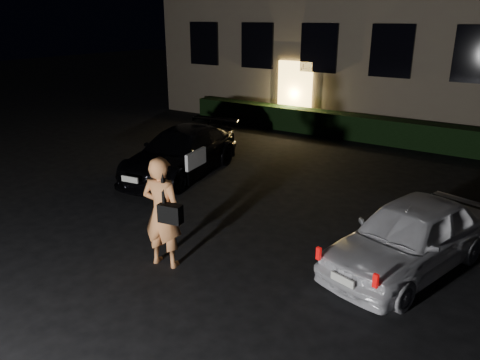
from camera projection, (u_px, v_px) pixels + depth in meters
The scene contains 5 objects.
ground at pixel (174, 276), 7.79m from camera, with size 80.00×80.00×0.00m, color black.
hedge at pixel (379, 130), 15.88m from camera, with size 15.00×0.70×0.85m, color black.
sedan at pixel (181, 152), 12.62m from camera, with size 2.33×4.47×1.24m.
hatch at pixel (409, 236), 7.84m from camera, with size 2.38×3.86×1.23m.
man at pixel (162, 212), 7.85m from camera, with size 0.87×0.59×1.96m.
Camera 1 is at (4.69, -5.05, 4.11)m, focal length 35.00 mm.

